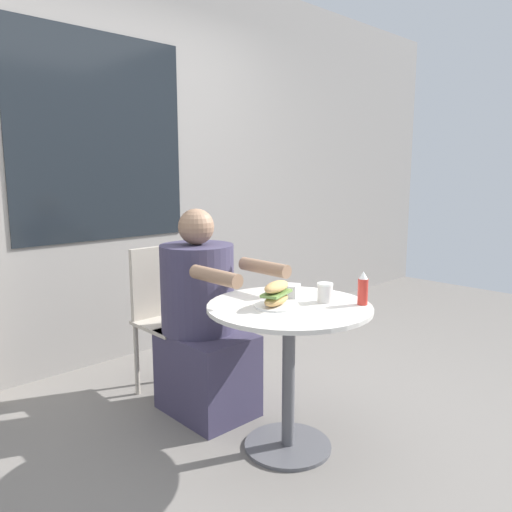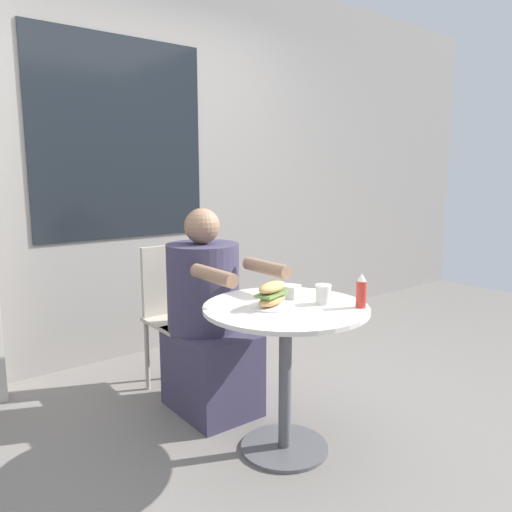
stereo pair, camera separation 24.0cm
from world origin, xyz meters
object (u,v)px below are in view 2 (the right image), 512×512
(diner_chair, at_px, (176,304))
(seated_diner, at_px, (208,326))
(cafe_table, at_px, (285,344))
(condiment_bottle, at_px, (361,291))
(sandwich_on_plate, at_px, (272,296))
(drink_cup, at_px, (323,294))

(diner_chair, xyz_separation_m, seated_diner, (-0.00, -0.35, -0.05))
(cafe_table, relative_size, condiment_bottle, 4.91)
(sandwich_on_plate, bearing_deg, seated_diner, 88.33)
(seated_diner, relative_size, condiment_bottle, 7.23)
(cafe_table, bearing_deg, sandwich_on_plate, 161.74)
(seated_diner, bearing_deg, drink_cup, 108.05)
(seated_diner, distance_m, condiment_bottle, 0.92)
(drink_cup, bearing_deg, cafe_table, 152.91)
(diner_chair, distance_m, seated_diner, 0.36)
(diner_chair, xyz_separation_m, sandwich_on_plate, (-0.02, -0.92, 0.24))
(diner_chair, distance_m, drink_cup, 1.06)
(cafe_table, height_order, diner_chair, diner_chair)
(cafe_table, height_order, sandwich_on_plate, sandwich_on_plate)
(seated_diner, distance_m, sandwich_on_plate, 0.63)
(cafe_table, relative_size, diner_chair, 0.87)
(sandwich_on_plate, height_order, condiment_bottle, condiment_bottle)
(condiment_bottle, bearing_deg, drink_cup, 120.19)
(drink_cup, bearing_deg, seated_diner, 107.15)
(cafe_table, relative_size, sandwich_on_plate, 3.71)
(cafe_table, distance_m, sandwich_on_plate, 0.25)
(sandwich_on_plate, distance_m, drink_cup, 0.24)
(seated_diner, distance_m, drink_cup, 0.75)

